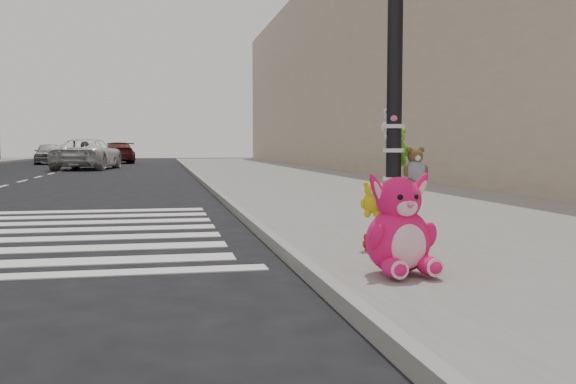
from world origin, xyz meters
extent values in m
plane|color=black|center=(0.00, 0.00, 0.00)|extent=(120.00, 120.00, 0.00)
cube|color=slate|center=(5.00, 10.00, 0.07)|extent=(7.00, 80.00, 0.14)
cube|color=gray|center=(1.55, 10.00, 0.07)|extent=(0.12, 80.00, 0.15)
cube|color=#BAA88E|center=(10.50, 20.00, 5.00)|extent=(5.00, 60.00, 10.00)
cylinder|color=black|center=(2.60, 1.80, 2.14)|extent=(0.16, 0.16, 4.00)
cylinder|color=white|center=(2.60, 1.80, 0.89)|extent=(0.22, 0.22, 0.04)
cylinder|color=white|center=(2.60, 1.80, 1.19)|extent=(0.22, 0.22, 0.04)
cylinder|color=white|center=(2.60, 1.80, 1.44)|extent=(0.22, 0.22, 0.04)
ellipsoid|color=#FC1567|center=(2.06, 0.34, 0.22)|extent=(0.21, 0.32, 0.16)
ellipsoid|color=#FC1567|center=(2.38, 0.37, 0.22)|extent=(0.21, 0.32, 0.16)
ellipsoid|color=#FC1567|center=(2.20, 0.60, 0.42)|extent=(0.61, 0.54, 0.57)
ellipsoid|color=#F9BFD1|center=(2.22, 0.41, 0.41)|extent=(0.33, 0.14, 0.37)
sphere|color=#FC1567|center=(2.20, 0.60, 0.78)|extent=(0.43, 0.43, 0.39)
ellipsoid|color=#FC1567|center=(2.02, 0.60, 0.83)|extent=(0.28, 0.11, 0.39)
ellipsoid|color=#FC1567|center=(2.37, 0.64, 0.83)|extent=(0.28, 0.11, 0.39)
imported|color=silver|center=(-3.50, 30.29, 0.79)|extent=(3.42, 6.01, 1.58)
imported|color=#531D17|center=(-2.68, 41.82, 0.73)|extent=(2.69, 5.24, 1.45)
imported|color=#A6A6AA|center=(-7.02, 40.14, 0.71)|extent=(2.08, 4.32, 1.42)
camera|label=1|loc=(0.21, -4.56, 1.24)|focal=40.00mm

